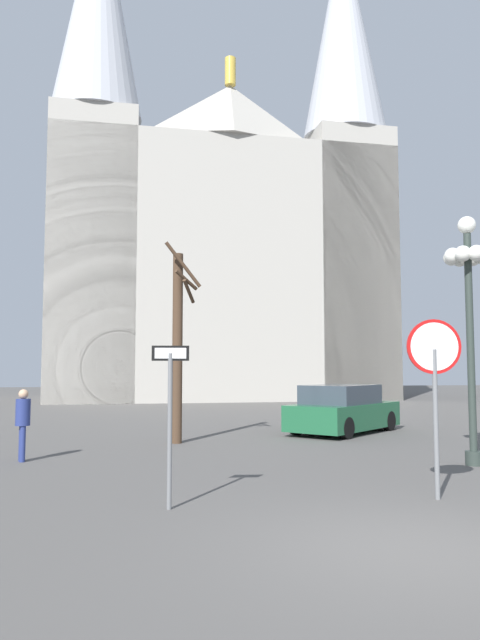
{
  "coord_description": "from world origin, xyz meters",
  "views": [
    {
      "loc": [
        -2.98,
        -6.61,
        2.08
      ],
      "look_at": [
        0.39,
        17.16,
        3.99
      ],
      "focal_mm": 33.54,
      "sensor_mm": 36.0,
      "label": 1
    }
  ],
  "objects": [
    {
      "name": "ground_plane",
      "position": [
        0.0,
        0.0,
        0.0
      ],
      "size": [
        120.0,
        120.0,
        0.0
      ],
      "primitive_type": "plane",
      "color": "#514F4C"
    },
    {
      "name": "cathedral",
      "position": [
        1.36,
        33.33,
        11.45
      ],
      "size": [
        22.65,
        12.29,
        34.31
      ],
      "color": "#ADA89E",
      "rests_on": "ground"
    },
    {
      "name": "stop_sign",
      "position": [
        1.47,
        2.47,
        2.04
      ],
      "size": [
        0.88,
        0.14,
        2.86
      ],
      "color": "slate",
      "rests_on": "ground"
    },
    {
      "name": "one_way_arrow_sign",
      "position": [
        -2.75,
        2.41,
        1.47
      ],
      "size": [
        0.56,
        0.08,
        2.41
      ],
      "color": "slate",
      "rests_on": "ground"
    },
    {
      "name": "street_lamp",
      "position": [
        3.78,
        5.48,
        3.84
      ],
      "size": [
        1.05,
        1.05,
        5.4
      ],
      "color": "#2D3833",
      "rests_on": "ground"
    },
    {
      "name": "bare_tree",
      "position": [
        -2.36,
        10.1,
        2.78
      ],
      "size": [
        1.04,
        0.86,
        5.51
      ],
      "color": "#473323",
      "rests_on": "ground"
    },
    {
      "name": "parked_car_near_green",
      "position": [
        2.99,
        11.99,
        0.72
      ],
      "size": [
        4.47,
        4.42,
        1.53
      ],
      "color": "#1E5B38",
      "rests_on": "ground"
    },
    {
      "name": "pedestrian_walking",
      "position": [
        -5.89,
        7.37,
        0.96
      ],
      "size": [
        0.32,
        0.32,
        1.59
      ],
      "color": "navy",
      "rests_on": "ground"
    }
  ]
}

